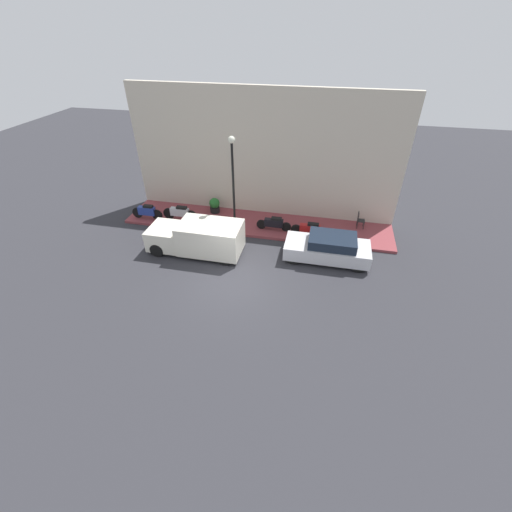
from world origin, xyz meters
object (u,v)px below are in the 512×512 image
(scooter_silver, at_px, (180,212))
(cafe_chair, at_px, (360,219))
(parked_car, at_px, (328,248))
(delivery_van, at_px, (197,237))
(motorcycle_black, at_px, (274,223))
(potted_plant, at_px, (215,205))
(motorcycle_blue, at_px, (147,211))
(streetlamp, at_px, (233,172))
(motorcycle_red, at_px, (310,229))

(scooter_silver, xyz_separation_m, cafe_chair, (1.27, -9.98, 0.04))
(parked_car, height_order, delivery_van, delivery_van)
(motorcycle_black, height_order, scooter_silver, scooter_silver)
(motorcycle_black, relative_size, cafe_chair, 2.11)
(potted_plant, bearing_deg, parked_car, -115.64)
(parked_car, distance_m, motorcycle_black, 3.56)
(motorcycle_blue, relative_size, streetlamp, 0.36)
(motorcycle_black, relative_size, motorcycle_blue, 1.04)
(delivery_van, relative_size, streetlamp, 0.92)
(delivery_van, distance_m, cafe_chair, 8.88)
(delivery_van, height_order, cafe_chair, delivery_van)
(motorcycle_red, bearing_deg, scooter_silver, 88.57)
(parked_car, xyz_separation_m, potted_plant, (3.24, 6.76, -0.04))
(motorcycle_red, bearing_deg, cafe_chair, -60.66)
(motorcycle_black, height_order, cafe_chair, cafe_chair)
(parked_car, xyz_separation_m, motorcycle_red, (1.76, 1.00, -0.08))
(motorcycle_blue, distance_m, potted_plant, 3.88)
(parked_car, xyz_separation_m, scooter_silver, (1.94, 8.40, -0.03))
(streetlamp, bearing_deg, delivery_van, 148.88)
(scooter_silver, bearing_deg, parked_car, -103.02)
(parked_car, relative_size, cafe_chair, 4.49)
(delivery_van, bearing_deg, streetlamp, -31.12)
(streetlamp, distance_m, potted_plant, 3.77)
(delivery_van, xyz_separation_m, motorcycle_red, (2.48, -5.38, -0.29))
(cafe_chair, bearing_deg, motorcycle_black, 105.44)
(parked_car, bearing_deg, potted_plant, 64.36)
(parked_car, height_order, potted_plant, parked_car)
(motorcycle_black, distance_m, motorcycle_red, 1.98)
(motorcycle_blue, height_order, potted_plant, potted_plant)
(motorcycle_blue, distance_m, streetlamp, 5.99)
(motorcycle_black, relative_size, streetlamp, 0.37)
(potted_plant, bearing_deg, delivery_van, -174.50)
(streetlamp, relative_size, cafe_chair, 5.63)
(motorcycle_black, relative_size, potted_plant, 2.12)
(motorcycle_blue, bearing_deg, cafe_chair, -82.67)
(streetlamp, bearing_deg, scooter_silver, 82.23)
(streetlamp, relative_size, potted_plant, 5.65)
(parked_car, bearing_deg, cafe_chair, -26.18)
(parked_car, xyz_separation_m, cafe_chair, (3.21, -1.58, 0.01))
(potted_plant, bearing_deg, cafe_chair, -90.25)
(motorcycle_black, bearing_deg, potted_plant, 71.15)
(delivery_van, distance_m, potted_plant, 3.99)
(delivery_van, bearing_deg, motorcycle_red, -65.23)
(parked_car, bearing_deg, motorcycle_black, 56.72)
(motorcycle_red, xyz_separation_m, streetlamp, (-0.27, 4.04, 2.89))
(scooter_silver, relative_size, motorcycle_red, 1.00)
(parked_car, bearing_deg, motorcycle_blue, 80.75)
(delivery_van, relative_size, motorcycle_red, 2.31)
(parked_car, relative_size, potted_plant, 4.51)
(motorcycle_blue, height_order, motorcycle_red, motorcycle_blue)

